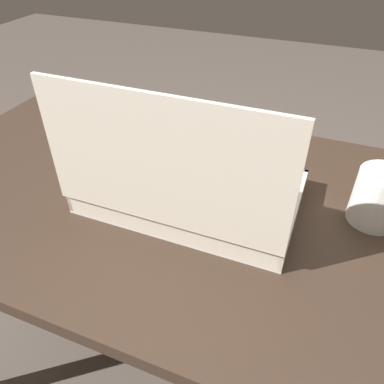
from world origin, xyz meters
name	(u,v)px	position (x,y,z in m)	size (l,w,h in m)	color
ground_plane	(180,371)	(0.00, 0.00, 0.00)	(8.00, 8.00, 0.00)	#564C44
dining_table	(174,231)	(0.00, 0.00, 0.65)	(1.22, 0.71, 0.77)	#38281E
donut_box	(185,189)	(-0.05, 0.05, 0.82)	(0.42, 0.26, 0.28)	silver
coffee_mug	(380,197)	(-0.39, -0.06, 0.82)	(0.10, 0.10, 0.11)	white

